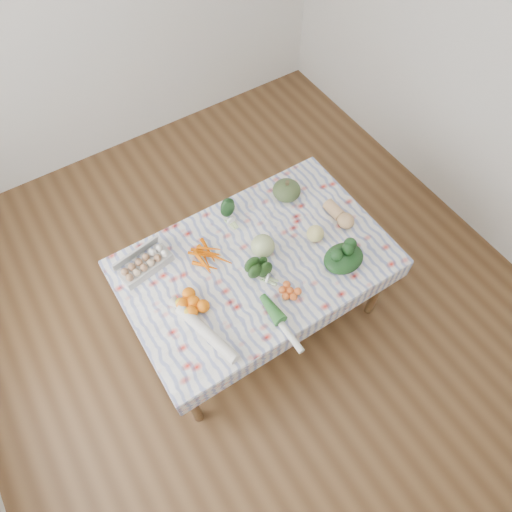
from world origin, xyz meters
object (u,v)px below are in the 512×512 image
at_px(dining_table, 256,268).
at_px(egg_carton, 146,265).
at_px(cabbage, 263,246).
at_px(butternut_squash, 339,214).
at_px(grapefruit, 315,234).
at_px(kabocha_squash, 287,190).

relative_size(dining_table, egg_carton, 4.85).
xyz_separation_m(cabbage, butternut_squash, (0.57, -0.05, -0.02)).
relative_size(dining_table, grapefruit, 14.42).
bearing_deg(dining_table, kabocha_squash, 35.77).
xyz_separation_m(dining_table, grapefruit, (0.41, -0.06, 0.14)).
height_order(egg_carton, butternut_squash, butternut_squash).
height_order(egg_carton, kabocha_squash, kabocha_squash).
bearing_deg(cabbage, egg_carton, 156.97).
distance_m(dining_table, butternut_squash, 0.65).
relative_size(kabocha_squash, butternut_squash, 0.82).
bearing_deg(butternut_squash, kabocha_squash, 115.29).
height_order(cabbage, butternut_squash, cabbage).
bearing_deg(cabbage, grapefruit, -14.99).
bearing_deg(dining_table, butternut_squash, -1.58).
relative_size(cabbage, grapefruit, 1.34).
height_order(dining_table, butternut_squash, butternut_squash).
bearing_deg(butternut_squash, dining_table, 176.02).
bearing_deg(kabocha_squash, butternut_squash, -62.31).
bearing_deg(kabocha_squash, dining_table, -144.23).
distance_m(dining_table, kabocha_squash, 0.58).
distance_m(egg_carton, butternut_squash, 1.27).
xyz_separation_m(kabocha_squash, grapefruit, (-0.05, -0.39, -0.01)).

